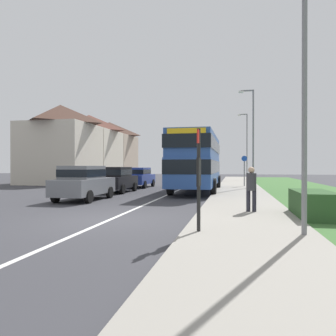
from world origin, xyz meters
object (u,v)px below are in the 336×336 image
at_px(bus_stop_sign, 199,172).
at_px(street_lamp_near, 300,43).
at_px(parked_car_blue, 138,176).
at_px(street_lamp_far, 246,142).
at_px(double_decker_bus, 197,159).
at_px(pedestrian_at_stop, 251,187).
at_px(parked_car_grey, 84,181).
at_px(street_lamp_mid, 252,132).
at_px(cycle_route_sign, 244,170).
at_px(parked_car_black, 116,178).

relative_size(bus_stop_sign, street_lamp_near, 0.33).
xyz_separation_m(parked_car_blue, street_lamp_far, (8.92, 15.04, 3.65)).
relative_size(double_decker_bus, street_lamp_near, 1.25).
bearing_deg(pedestrian_at_stop, parked_car_grey, 156.97).
xyz_separation_m(pedestrian_at_stop, street_lamp_mid, (0.71, 13.47, 3.27)).
bearing_deg(bus_stop_sign, parked_car_grey, 132.35).
xyz_separation_m(parked_car_blue, cycle_route_sign, (8.31, 1.59, 0.55)).
relative_size(parked_car_grey, street_lamp_far, 0.51).
distance_m(parked_car_grey, street_lamp_mid, 13.69).
distance_m(cycle_route_sign, street_lamp_far, 13.82).
bearing_deg(parked_car_black, street_lamp_near, -53.06).
bearing_deg(parked_car_grey, bus_stop_sign, -47.65).
bearing_deg(parked_car_black, street_lamp_mid, 30.75).
bearing_deg(street_lamp_near, pedestrian_at_stop, 103.89).
height_order(street_lamp_near, street_lamp_far, street_lamp_far).
bearing_deg(pedestrian_at_stop, parked_car_blue, 121.36).
relative_size(double_decker_bus, cycle_route_sign, 3.94).
bearing_deg(double_decker_bus, bus_stop_sign, -83.42).
distance_m(parked_car_blue, bus_stop_sign, 18.31).
relative_size(parked_car_black, street_lamp_mid, 0.53).
relative_size(parked_car_black, parked_car_blue, 0.95).
relative_size(parked_car_blue, cycle_route_sign, 1.65).
bearing_deg(street_lamp_mid, bus_stop_sign, -97.07).
height_order(street_lamp_mid, street_lamp_far, street_lamp_far).
relative_size(parked_car_grey, parked_car_black, 1.03).
xyz_separation_m(parked_car_black, street_lamp_far, (8.87, 20.08, 3.63)).
distance_m(bus_stop_sign, cycle_route_sign, 18.69).
bearing_deg(bus_stop_sign, parked_car_blue, 111.41).
height_order(parked_car_black, street_lamp_near, street_lamp_near).
bearing_deg(street_lamp_far, bus_stop_sign, -94.01).
relative_size(street_lamp_mid, street_lamp_far, 0.93).
xyz_separation_m(street_lamp_near, street_lamp_mid, (-0.19, 17.11, -0.28)).
xyz_separation_m(parked_car_grey, street_lamp_near, (8.79, -6.99, 3.59)).
height_order(parked_car_grey, street_lamp_mid, street_lamp_mid).
xyz_separation_m(parked_car_grey, bus_stop_sign, (6.47, -7.09, 0.61)).
relative_size(street_lamp_near, street_lamp_mid, 1.07).
xyz_separation_m(parked_car_black, parked_car_blue, (-0.05, 5.03, -0.03)).
relative_size(parked_car_grey, pedestrian_at_stop, 2.44).
height_order(parked_car_blue, street_lamp_far, street_lamp_far).
distance_m(parked_car_black, parked_car_blue, 5.03).
height_order(double_decker_bus, cycle_route_sign, double_decker_bus).
bearing_deg(cycle_route_sign, street_lamp_far, 87.40).
height_order(double_decker_bus, street_lamp_near, street_lamp_near).
height_order(parked_car_black, cycle_route_sign, cycle_route_sign).
xyz_separation_m(parked_car_grey, cycle_route_sign, (8.10, 11.53, 0.49)).
relative_size(cycle_route_sign, street_lamp_mid, 0.34).
relative_size(parked_car_blue, street_lamp_mid, 0.56).
distance_m(pedestrian_at_stop, cycle_route_sign, 14.89).
distance_m(cycle_route_sign, street_lamp_mid, 3.19).
distance_m(parked_car_grey, parked_car_blue, 9.94).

